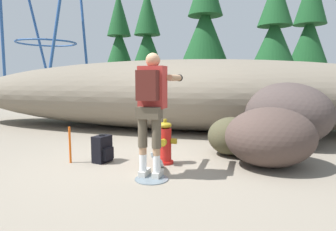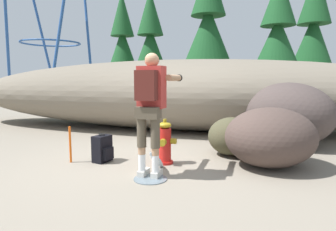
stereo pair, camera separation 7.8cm
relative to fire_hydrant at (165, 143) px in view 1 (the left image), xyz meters
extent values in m
cube|color=gray|center=(-0.28, -0.04, -0.36)|extent=(56.00, 56.00, 0.04)
ellipsoid|color=#756B5B|center=(-0.28, 3.37, 0.61)|extent=(13.42, 3.20, 1.89)
cylinder|color=red|center=(0.00, 0.01, -0.32)|extent=(0.27, 0.27, 0.04)
cylinder|color=red|center=(0.00, 0.01, -0.03)|extent=(0.20, 0.20, 0.54)
ellipsoid|color=#9E8419|center=(0.00, 0.01, 0.30)|extent=(0.21, 0.21, 0.10)
cylinder|color=#9E8419|center=(0.00, 0.01, 0.37)|extent=(0.06, 0.06, 0.05)
cylinder|color=#9E8419|center=(-0.15, 0.01, 0.04)|extent=(0.09, 0.09, 0.09)
cylinder|color=#9E8419|center=(0.15, 0.01, 0.04)|extent=(0.09, 0.09, 0.09)
cylinder|color=#9E8419|center=(0.00, -0.14, 0.04)|extent=(0.11, 0.09, 0.11)
ellipsoid|color=silver|center=(0.00, -0.47, -0.15)|extent=(0.10, 0.69, 0.47)
cylinder|color=slate|center=(0.00, -0.79, -0.33)|extent=(0.46, 0.46, 0.01)
cube|color=beige|center=(-0.14, -0.66, -0.29)|extent=(0.12, 0.27, 0.09)
cylinder|color=white|center=(-0.14, -0.72, -0.13)|extent=(0.10, 0.10, 0.24)
cylinder|color=tan|center=(-0.14, -0.72, 0.05)|extent=(0.10, 0.10, 0.10)
cylinder|color=brown|center=(-0.14, -0.72, 0.31)|extent=(0.13, 0.13, 0.43)
cube|color=beige|center=(0.06, -0.67, -0.29)|extent=(0.12, 0.27, 0.09)
cylinder|color=white|center=(0.06, -0.73, -0.13)|extent=(0.10, 0.10, 0.24)
cylinder|color=tan|center=(0.06, -0.73, 0.05)|extent=(0.10, 0.10, 0.10)
cylinder|color=brown|center=(0.06, -0.73, 0.31)|extent=(0.13, 0.13, 0.43)
cube|color=brown|center=(-0.04, -0.72, 0.58)|extent=(0.33, 0.22, 0.16)
cube|color=#B2332D|center=(-0.04, -0.59, 0.92)|extent=(0.37, 0.26, 0.58)
cube|color=#511E19|center=(-0.05, -0.79, 0.95)|extent=(0.29, 0.18, 0.40)
sphere|color=tan|center=(-0.03, -0.57, 1.29)|extent=(0.20, 0.20, 0.20)
cube|color=black|center=(-0.03, -0.48, 1.29)|extent=(0.15, 0.03, 0.04)
cylinder|color=tan|center=(-0.23, -0.20, 1.05)|extent=(0.12, 0.58, 0.09)
sphere|color=black|center=(-0.22, 0.06, 1.05)|extent=(0.11, 0.11, 0.11)
cylinder|color=tan|center=(0.21, -0.23, 1.05)|extent=(0.12, 0.58, 0.09)
sphere|color=black|center=(0.22, 0.04, 1.05)|extent=(0.11, 0.11, 0.11)
cube|color=black|center=(-1.04, -0.14, -0.12)|extent=(0.27, 0.34, 0.44)
cube|color=black|center=(-0.91, -0.18, -0.18)|extent=(0.11, 0.22, 0.20)
torus|color=black|center=(-1.04, -0.14, 0.12)|extent=(0.10, 0.10, 0.02)
cube|color=black|center=(-1.13, -0.03, -0.12)|extent=(0.04, 0.06, 0.37)
cube|color=black|center=(-1.17, -0.19, -0.12)|extent=(0.04, 0.06, 0.37)
ellipsoid|color=#493E3A|center=(2.12, 1.90, 0.31)|extent=(2.34, 2.21, 1.30)
ellipsoid|color=#493933|center=(1.64, 0.26, 0.13)|extent=(1.94, 1.92, 0.93)
ellipsoid|color=#43402B|center=(1.04, 0.82, 0.01)|extent=(1.16, 1.17, 0.68)
cylinder|color=#47331E|center=(-4.68, 9.57, 0.33)|extent=(0.22, 0.22, 1.33)
cone|color=#194C23|center=(-4.68, 9.57, 2.30)|extent=(1.83, 1.83, 2.61)
cone|color=#194C23|center=(-4.68, 9.57, 4.26)|extent=(1.19, 1.19, 2.17)
cylinder|color=#47331E|center=(-3.00, 8.90, 0.31)|extent=(0.23, 0.23, 1.30)
cone|color=#194C23|center=(-3.00, 8.90, 2.22)|extent=(1.89, 1.89, 2.52)
cone|color=#194C23|center=(-3.00, 8.90, 4.11)|extent=(1.23, 1.23, 2.10)
cylinder|color=#47331E|center=(-0.25, 8.23, 0.52)|extent=(0.27, 0.27, 1.72)
cone|color=#194C23|center=(-0.25, 8.23, 2.75)|extent=(2.25, 2.25, 2.75)
cylinder|color=#47331E|center=(2.39, 6.91, 0.37)|extent=(0.23, 0.23, 1.42)
cone|color=#194C23|center=(2.39, 6.91, 2.19)|extent=(1.89, 1.89, 2.20)
cone|color=#194C23|center=(2.39, 6.91, 3.84)|extent=(1.23, 1.23, 1.83)
cylinder|color=#47331E|center=(4.10, 9.40, 0.33)|extent=(0.25, 0.25, 1.32)
cone|color=#194C23|center=(4.10, 9.40, 2.40)|extent=(2.07, 2.07, 2.82)
cylinder|color=#285193|center=(-8.32, 12.78, 3.16)|extent=(1.13, 1.13, 7.02)
cylinder|color=#285193|center=(-11.55, 12.78, 3.16)|extent=(1.13, 1.13, 7.02)
cylinder|color=#285193|center=(-8.32, 9.55, 3.16)|extent=(1.13, 1.13, 7.02)
cylinder|color=#285193|center=(-11.55, 9.55, 3.16)|extent=(1.13, 1.13, 7.02)
torus|color=#285193|center=(-9.94, 11.16, 3.16)|extent=(3.46, 3.46, 0.10)
cylinder|color=#E55914|center=(-1.52, -0.31, -0.04)|extent=(0.04, 0.04, 0.60)
camera|label=1|loc=(1.09, -4.50, 1.03)|focal=31.25mm
camera|label=2|loc=(1.16, -4.48, 1.03)|focal=31.25mm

